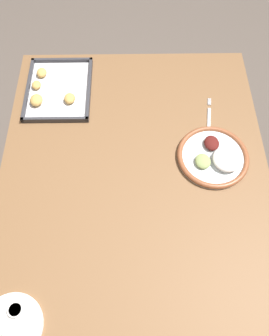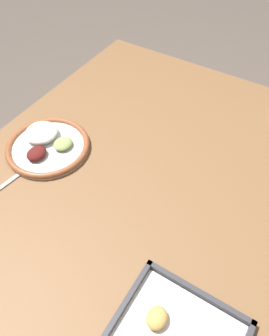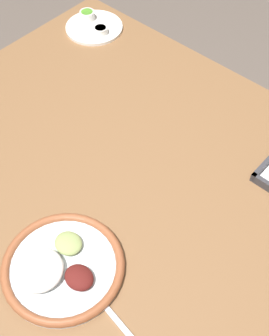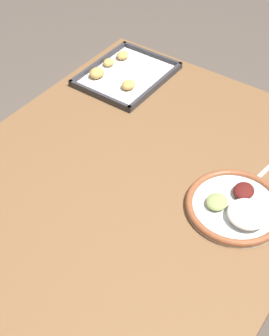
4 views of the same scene
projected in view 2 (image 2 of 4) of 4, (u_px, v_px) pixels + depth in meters
name	position (u px, v px, depth m)	size (l,w,h in m)	color
ground_plane	(137.00, 270.00, 1.58)	(8.00, 8.00, 0.00)	#564C44
dining_table	(138.00, 188.00, 1.08)	(1.27, 1.00, 0.75)	brown
dinner_plate	(47.00, 145.00, 1.06)	(0.27, 0.27, 0.05)	silver
fork	(7.00, 183.00, 0.97)	(0.20, 0.04, 0.00)	silver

